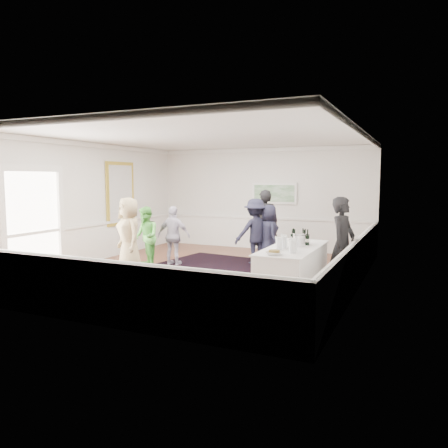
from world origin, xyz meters
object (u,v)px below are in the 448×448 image
at_px(guest_dark_b, 265,224).
at_px(nut_bowl, 274,252).
at_px(guest_lilac, 174,236).
at_px(guest_dark_a, 255,231).
at_px(guest_tan, 129,235).
at_px(guest_green, 146,237).
at_px(ice_bucket, 299,240).
at_px(guest_navy, 269,235).
at_px(bartender, 343,244).
at_px(serving_table, 293,272).

relative_size(guest_dark_b, nut_bowl, 6.88).
xyz_separation_m(guest_lilac, nut_bowl, (3.56, -2.61, 0.22)).
distance_m(guest_lilac, nut_bowl, 4.42).
relative_size(guest_dark_a, guest_dark_b, 0.89).
relative_size(guest_tan, guest_dark_b, 0.93).
distance_m(guest_green, ice_bucket, 4.38).
bearing_deg(guest_navy, guest_dark_a, 65.52).
distance_m(guest_tan, guest_dark_a, 3.26).
bearing_deg(guest_dark_a, bartender, 100.40).
relative_size(guest_lilac, guest_navy, 0.98).
bearing_deg(guest_dark_a, ice_bucket, 81.72).
relative_size(guest_navy, ice_bucket, 6.03).
bearing_deg(guest_navy, bartender, -171.51).
xyz_separation_m(guest_green, guest_lilac, (0.55, 0.47, -0.00)).
distance_m(bartender, guest_green, 4.96).
distance_m(serving_table, guest_tan, 4.14).
height_order(guest_tan, ice_bucket, guest_tan).
distance_m(guest_green, guest_dark_a, 2.84).
bearing_deg(bartender, guest_lilac, 94.25).
bearing_deg(guest_green, nut_bowl, 14.07).
bearing_deg(nut_bowl, bartender, 65.23).
height_order(guest_lilac, guest_navy, guest_navy).
height_order(guest_tan, guest_dark_b, guest_dark_b).
relative_size(bartender, nut_bowl, 6.69).
relative_size(guest_lilac, nut_bowl, 5.45).
bearing_deg(nut_bowl, guest_green, 152.42).
height_order(serving_table, guest_dark_a, guest_dark_a).
xyz_separation_m(guest_lilac, guest_dark_a, (1.87, 1.02, 0.09)).
distance_m(guest_lilac, guest_dark_b, 2.67).
bearing_deg(serving_table, guest_navy, 117.14).
bearing_deg(serving_table, bartender, 49.17).
height_order(guest_navy, nut_bowl, guest_navy).
relative_size(guest_lilac, ice_bucket, 5.91).
relative_size(bartender, guest_navy, 1.20).
bearing_deg(guest_green, guest_navy, 71.63).
distance_m(guest_dark_a, ice_bucket, 3.13).
bearing_deg(guest_dark_a, serving_table, 79.14).
relative_size(serving_table, guest_dark_a, 1.37).
bearing_deg(guest_dark_b, ice_bucket, 105.78).
bearing_deg(guest_tan, serving_table, 26.87).
xyz_separation_m(guest_green, guest_dark_a, (2.42, 1.49, 0.09)).
bearing_deg(bartender, guest_tan, 109.86).
xyz_separation_m(guest_green, ice_bucket, (4.24, -1.05, 0.30)).
relative_size(serving_table, guest_lilac, 1.53).
bearing_deg(guest_dark_a, guest_green, -12.37).
relative_size(guest_dark_b, ice_bucket, 7.45).
xyz_separation_m(guest_tan, ice_bucket, (4.16, -0.26, 0.17)).
bearing_deg(guest_dark_b, serving_table, 103.91).
bearing_deg(guest_tan, guest_dark_a, 76.95).
bearing_deg(guest_lilac, nut_bowl, 138.88).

